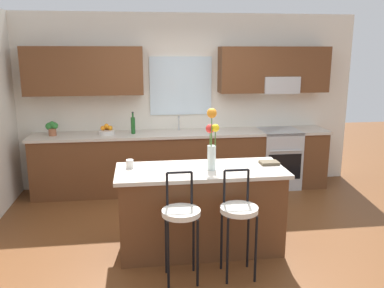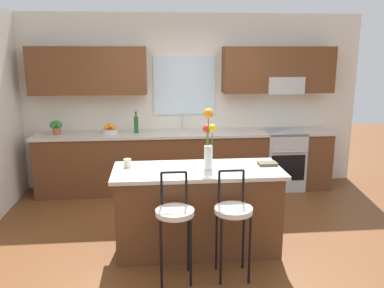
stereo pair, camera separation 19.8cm
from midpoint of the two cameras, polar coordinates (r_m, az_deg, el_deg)
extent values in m
plane|color=brown|center=(4.88, 2.03, -13.00)|extent=(14.00, 14.00, 0.00)
cube|color=silver|center=(6.48, -0.23, 6.04)|extent=(5.60, 0.12, 2.70)
cube|color=brown|center=(6.24, -13.55, 10.02)|extent=(1.72, 0.34, 0.70)
cube|color=brown|center=(6.50, 12.92, 10.17)|extent=(1.72, 0.34, 0.70)
cube|color=silver|center=(6.38, -0.17, 8.19)|extent=(0.97, 0.03, 0.90)
cube|color=#B7BABC|center=(6.52, 13.63, 8.11)|extent=(0.56, 0.36, 0.26)
cube|color=brown|center=(6.31, 0.07, -2.59)|extent=(4.50, 0.60, 0.88)
cube|color=beige|center=(6.20, 0.08, 1.50)|extent=(4.56, 0.64, 0.04)
cube|color=#B7BABC|center=(6.20, -0.38, 1.04)|extent=(0.54, 0.38, 0.11)
cylinder|color=#B7BABC|center=(6.33, -0.51, 2.94)|extent=(0.02, 0.02, 0.22)
cylinder|color=#B7BABC|center=(6.25, -0.46, 3.83)|extent=(0.02, 0.12, 0.02)
cube|color=#B7BABC|center=(6.60, 13.43, -2.06)|extent=(0.60, 0.60, 0.92)
cube|color=black|center=(6.35, 14.24, -3.28)|extent=(0.52, 0.02, 0.40)
cylinder|color=#B7BABC|center=(6.25, 14.48, -1.08)|extent=(0.50, 0.02, 0.02)
cube|color=brown|center=(4.45, 2.07, -9.45)|extent=(1.71, 0.66, 0.88)
cube|color=beige|center=(4.30, 2.12, -3.78)|extent=(1.79, 0.74, 0.04)
cylinder|color=black|center=(3.81, -2.82, -15.38)|extent=(0.02, 0.02, 0.66)
cylinder|color=black|center=(3.83, 1.36, -15.21)|extent=(0.02, 0.02, 0.66)
cylinder|color=black|center=(4.05, -3.00, -13.56)|extent=(0.02, 0.02, 0.66)
cylinder|color=black|center=(4.07, 0.90, -13.42)|extent=(0.02, 0.02, 0.66)
cylinder|color=silver|center=(3.79, -0.91, -9.61)|extent=(0.36, 0.36, 0.05)
cylinder|color=black|center=(3.84, -2.83, -6.34)|extent=(0.02, 0.02, 0.32)
cylinder|color=black|center=(3.86, 0.66, -6.24)|extent=(0.02, 0.02, 0.32)
cylinder|color=black|center=(3.80, -1.09, -4.01)|extent=(0.23, 0.02, 0.02)
cylinder|color=black|center=(3.87, 5.62, -14.96)|extent=(0.02, 0.02, 0.66)
cylinder|color=black|center=(3.93, 9.62, -14.65)|extent=(0.02, 0.02, 0.66)
cylinder|color=black|center=(4.11, 4.89, -13.21)|extent=(0.02, 0.02, 0.66)
cylinder|color=black|center=(4.16, 8.65, -12.95)|extent=(0.02, 0.02, 0.66)
cylinder|color=silver|center=(3.87, 7.35, -9.23)|extent=(0.36, 0.36, 0.05)
cylinder|color=black|center=(3.90, 5.31, -6.06)|extent=(0.02, 0.02, 0.32)
cylinder|color=black|center=(3.95, 8.66, -5.92)|extent=(0.02, 0.02, 0.32)
cylinder|color=black|center=(3.88, 7.06, -3.76)|extent=(0.23, 0.02, 0.02)
cylinder|color=silver|center=(4.23, 3.66, -1.98)|extent=(0.09, 0.09, 0.26)
cylinder|color=#3D722D|center=(4.20, 4.18, -0.22)|extent=(0.01, 0.01, 0.37)
sphere|color=yellow|center=(4.16, 4.22, 2.26)|extent=(0.08, 0.08, 0.08)
cylinder|color=#3D722D|center=(4.22, 3.46, -0.22)|extent=(0.01, 0.01, 0.36)
sphere|color=red|center=(4.18, 3.49, 2.15)|extent=(0.09, 0.09, 0.09)
cylinder|color=#3D722D|center=(4.15, 3.66, 0.75)|extent=(0.01, 0.01, 0.53)
sphere|color=orange|center=(4.10, 3.72, 4.35)|extent=(0.10, 0.10, 0.10)
cylinder|color=silver|center=(4.38, -7.82, -2.68)|extent=(0.08, 0.08, 0.09)
cube|color=brown|center=(4.52, 11.81, -2.73)|extent=(0.20, 0.15, 0.03)
cylinder|color=silver|center=(6.19, -10.57, 1.73)|extent=(0.24, 0.24, 0.06)
sphere|color=orange|center=(6.17, -10.10, 2.33)|extent=(0.07, 0.07, 0.07)
sphere|color=orange|center=(6.23, -10.56, 2.41)|extent=(0.08, 0.08, 0.08)
sphere|color=orange|center=(6.18, -11.10, 2.31)|extent=(0.07, 0.07, 0.07)
sphere|color=orange|center=(6.17, -10.61, 2.59)|extent=(0.07, 0.07, 0.07)
cylinder|color=#1E5923|center=(6.15, -6.96, 2.66)|extent=(0.06, 0.06, 0.25)
cylinder|color=#1E5923|center=(6.12, -7.00, 4.12)|extent=(0.03, 0.03, 0.07)
cylinder|color=black|center=(6.11, -7.01, 4.49)|extent=(0.03, 0.03, 0.02)
cylinder|color=#9E5B3D|center=(6.30, -17.67, 1.77)|extent=(0.11, 0.11, 0.11)
sphere|color=#2D7A33|center=(6.28, -17.74, 2.79)|extent=(0.09, 0.09, 0.09)
sphere|color=#2D7A33|center=(6.30, -18.06, 2.53)|extent=(0.11, 0.11, 0.11)
sphere|color=#2D7A33|center=(6.27, -17.39, 2.61)|extent=(0.10, 0.10, 0.10)
camera|label=1|loc=(0.10, -88.88, 0.26)|focal=37.83mm
camera|label=2|loc=(0.10, 91.12, -0.26)|focal=37.83mm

